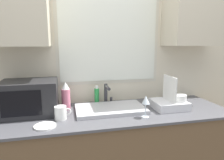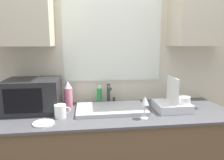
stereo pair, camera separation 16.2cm
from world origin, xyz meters
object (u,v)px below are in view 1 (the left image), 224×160
at_px(faucet, 107,92).
at_px(wine_glass, 146,101).
at_px(spray_bottle, 66,96).
at_px(soap_bottle, 97,96).
at_px(mug_near_sink, 61,113).
at_px(microwave, 30,98).
at_px(dish_rack, 170,102).

bearing_deg(faucet, wine_glass, -59.92).
height_order(spray_bottle, wine_glass, spray_bottle).
height_order(soap_bottle, mug_near_sink, soap_bottle).
relative_size(soap_bottle, mug_near_sink, 1.43).
relative_size(faucet, spray_bottle, 0.79).
distance_m(faucet, microwave, 0.67).
distance_m(faucet, spray_bottle, 0.38).
relative_size(soap_bottle, wine_glass, 1.03).
xyz_separation_m(faucet, dish_rack, (0.53, -0.24, -0.06)).
relative_size(faucet, wine_glass, 1.10).
bearing_deg(mug_near_sink, faucet, 34.97).
bearing_deg(wine_glass, soap_bottle, 127.54).
bearing_deg(spray_bottle, soap_bottle, 14.90).
height_order(microwave, dish_rack, dish_rack).
xyz_separation_m(dish_rack, wine_glass, (-0.30, -0.15, 0.08)).
height_order(dish_rack, spray_bottle, dish_rack).
relative_size(faucet, soap_bottle, 1.07).
bearing_deg(microwave, spray_bottle, 10.54).
xyz_separation_m(microwave, spray_bottle, (0.29, 0.05, -0.02)).
distance_m(microwave, spray_bottle, 0.29).
bearing_deg(microwave, dish_rack, -6.38).
height_order(faucet, soap_bottle, faucet).
bearing_deg(microwave, soap_bottle, 12.73).
xyz_separation_m(spray_bottle, mug_near_sink, (-0.04, -0.24, -0.07)).
relative_size(microwave, mug_near_sink, 3.48).
xyz_separation_m(dish_rack, spray_bottle, (-0.91, 0.19, 0.06)).
bearing_deg(wine_glass, mug_near_sink, 170.99).
bearing_deg(faucet, dish_rack, -24.38).
distance_m(dish_rack, wine_glass, 0.35).
bearing_deg(mug_near_sink, spray_bottle, 80.28).
xyz_separation_m(microwave, mug_near_sink, (0.25, -0.19, -0.09)).
relative_size(dish_rack, mug_near_sink, 2.30).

